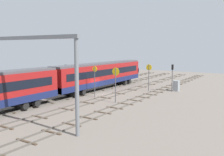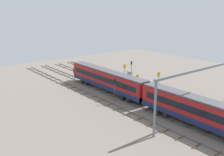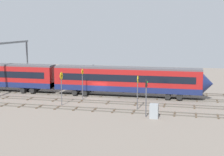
% 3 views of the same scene
% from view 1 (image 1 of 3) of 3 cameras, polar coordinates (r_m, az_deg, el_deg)
% --- Properties ---
extents(ground_plane, '(92.81, 92.81, 0.00)m').
position_cam_1_polar(ground_plane, '(41.73, -2.84, -3.69)').
color(ground_plane, slate).
extents(track_near_foreground, '(76.81, 2.40, 0.16)m').
position_cam_1_polar(track_near_foreground, '(38.07, 6.10, -4.66)').
color(track_near_foreground, '#59544C').
rests_on(track_near_foreground, ground).
extents(track_second_near, '(76.81, 2.40, 0.16)m').
position_cam_1_polar(track_second_near, '(40.39, -0.04, -3.94)').
color(track_second_near, '#59544C').
rests_on(track_second_near, ground).
extents(track_with_train, '(76.81, 2.40, 0.16)m').
position_cam_1_polar(track_with_train, '(43.13, -5.45, -3.28)').
color(track_with_train, '#59544C').
rests_on(track_with_train, ground).
extents(track_second_far, '(76.81, 2.40, 0.16)m').
position_cam_1_polar(track_second_far, '(46.21, -10.18, -2.67)').
color(track_second_far, '#59544C').
rests_on(track_second_far, ground).
extents(train, '(50.40, 3.24, 4.80)m').
position_cam_1_polar(train, '(37.05, -12.80, -1.04)').
color(train, maroon).
rests_on(train, ground).
extents(overhead_gantry, '(0.40, 20.34, 8.80)m').
position_cam_1_polar(overhead_gantry, '(28.81, -23.24, 4.44)').
color(overhead_gantry, slate).
rests_on(overhead_gantry, ground).
extents(speed_sign_near_foreground, '(0.14, 1.06, 4.76)m').
position_cam_1_polar(speed_sign_near_foreground, '(44.68, 8.37, 1.11)').
color(speed_sign_near_foreground, '#4C4C51').
rests_on(speed_sign_near_foreground, ground).
extents(speed_sign_mid_trackside, '(0.14, 1.09, 4.92)m').
position_cam_1_polar(speed_sign_mid_trackside, '(34.81, 0.81, -0.25)').
color(speed_sign_mid_trackside, '#4C4C51').
rests_on(speed_sign_mid_trackside, ground).
extents(speed_sign_far_trackside, '(0.14, 0.84, 4.81)m').
position_cam_1_polar(speed_sign_far_trackside, '(38.89, -3.95, 0.12)').
color(speed_sign_far_trackside, '#4C4C51').
rests_on(speed_sign_far_trackside, ground).
extents(signal_light_trackside_approach, '(0.31, 0.32, 4.84)m').
position_cam_1_polar(signal_light_trackside_approach, '(42.79, -10.41, 0.74)').
color(signal_light_trackside_approach, '#4C4C51').
rests_on(signal_light_trackside_approach, ground).
extents(signal_light_trackside_departure, '(0.31, 0.32, 4.78)m').
position_cam_1_polar(signal_light_trackside_departure, '(44.88, 13.55, 0.89)').
color(signal_light_trackside_departure, '#4C4C51').
rests_on(signal_light_trackside_departure, ground).
extents(relay_cabinet, '(1.09, 0.89, 1.84)m').
position_cam_1_polar(relay_cabinet, '(46.02, 14.42, -1.74)').
color(relay_cabinet, gray).
rests_on(relay_cabinet, ground).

